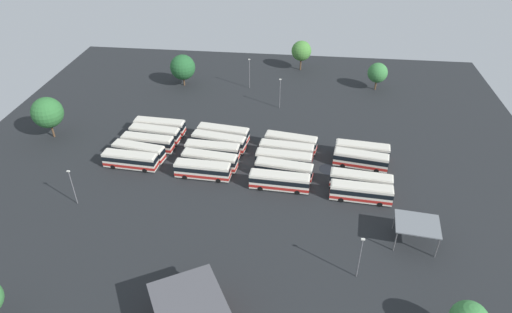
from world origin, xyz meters
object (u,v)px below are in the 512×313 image
bus_row0_slot0 (130,160)px  lamp_post_mid_lot (360,256)px  bus_row3_slot3 (361,160)px  lamp_post_by_building (249,72)px  bus_row3_slot1 (361,181)px  bus_row2_slot4 (291,142)px  bus_row1_slot2 (213,150)px  lamp_post_near_entrance (280,92)px  bus_row0_slot1 (139,151)px  bus_row1_slot1 (210,160)px  lamp_post_far_corner (73,186)px  tree_west_edge (301,51)px  bus_row3_slot0 (361,192)px  bus_row0_slot2 (148,142)px  bus_row0_slot4 (160,126)px  maintenance_shelter (417,225)px  bus_row0_slot3 (155,134)px  tree_south_edge (47,113)px  bus_row2_slot2 (284,160)px  bus_row2_slot1 (284,170)px  bus_row1_slot4 (223,134)px  bus_row2_slot3 (287,150)px  bus_row1_slot3 (219,142)px  bus_row2_slot0 (280,181)px  bus_row3_slot4 (362,151)px  bus_row1_slot0 (203,170)px  tree_east_edge (183,67)px  tree_northwest (378,73)px

bus_row0_slot0 → lamp_post_mid_lot: size_ratio=1.43×
bus_row3_slot3 → lamp_post_by_building: bearing=128.1°
bus_row3_slot1 → bus_row2_slot4: bearing=138.4°
bus_row1_slot2 → lamp_post_near_entrance: (12.54, 24.30, 2.57)m
bus_row0_slot1 → bus_row1_slot1: (15.54, -1.59, 0.00)m
lamp_post_far_corner → tree_west_edge: bearing=59.9°
bus_row3_slot0 → bus_row3_slot3: size_ratio=1.02×
bus_row2_slot4 → bus_row3_slot3: bearing=-19.4°
bus_row0_slot1 → bus_row0_slot2: (0.78, 3.62, 0.00)m
bus_row0_slot4 → bus_row2_slot4: 30.60m
bus_row3_slot1 → maintenance_shelter: size_ratio=1.57×
bus_row0_slot3 → tree_south_edge: tree_south_edge is taller
bus_row3_slot3 → bus_row1_slot1: bearing=-173.0°
bus_row2_slot2 → bus_row2_slot1: bearing=-85.9°
lamp_post_near_entrance → bus_row0_slot1: bearing=-136.5°
bus_row3_slot0 → bus_row1_slot1: bearing=166.6°
bus_row1_slot1 → bus_row1_slot4: bearing=85.2°
bus_row0_slot2 → bus_row0_slot3: size_ratio=0.99×
bus_row0_slot2 → lamp_post_far_corner: lamp_post_far_corner is taller
bus_row1_slot2 → lamp_post_mid_lot: 40.86m
bus_row2_slot3 → bus_row3_slot3: (15.34, -1.71, -0.00)m
bus_row0_slot4 → bus_row0_slot0: bearing=-98.1°
bus_row0_slot1 → bus_row2_slot2: size_ratio=0.98×
bus_row1_slot3 → bus_row2_slot0: (14.18, -12.75, -0.00)m
bus_row2_slot0 → bus_row3_slot4: 20.91m
bus_row0_slot1 → bus_row3_slot0: (45.52, -8.72, 0.00)m
bus_row1_slot2 → bus_row3_slot0: (30.15, -10.90, -0.00)m
bus_row1_slot0 → bus_row1_slot4: size_ratio=0.95×
bus_row1_slot2 → maintenance_shelter: 43.54m
tree_south_edge → bus_row2_slot2: bearing=-6.4°
bus_row0_slot2 → bus_row1_slot0: size_ratio=1.02×
bus_row1_slot3 → tree_south_edge: size_ratio=1.24×
bus_row1_slot1 → bus_row1_slot4: 10.85m
bus_row2_slot4 → tree_east_edge: (-31.40, 29.63, 3.56)m
bus_row1_slot3 → bus_row2_slot2: same height
bus_row2_slot1 → lamp_post_mid_lot: 27.41m
bus_row0_slot0 → bus_row1_slot1: (16.22, 1.78, 0.00)m
bus_row0_slot3 → tree_east_edge: 29.86m
lamp_post_by_building → bus_row2_slot3: bearing=-70.0°
bus_row2_slot4 → bus_row1_slot3: bearing=-174.3°
bus_row1_slot3 → lamp_post_near_entrance: 23.99m
bus_row0_slot1 → bus_row0_slot4: bearing=83.0°
bus_row1_slot4 → maintenance_shelter: 46.48m
bus_row0_slot4 → tree_west_edge: size_ratio=1.33×
bus_row3_slot3 → maintenance_shelter: bearing=-71.3°
bus_row0_slot0 → bus_row1_slot4: same height
bus_row0_slot0 → tree_south_edge: (-21.88, 9.78, 4.43)m
bus_row2_slot4 → tree_northwest: bearing=56.7°
bus_row2_slot1 → bus_row3_slot3: 16.35m
bus_row1_slot0 → lamp_post_near_entrance: bearing=67.4°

